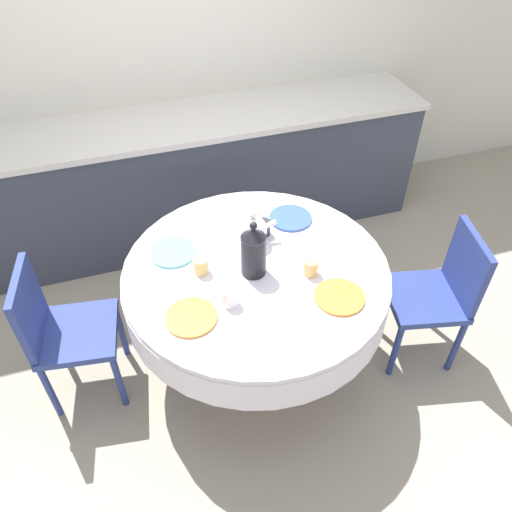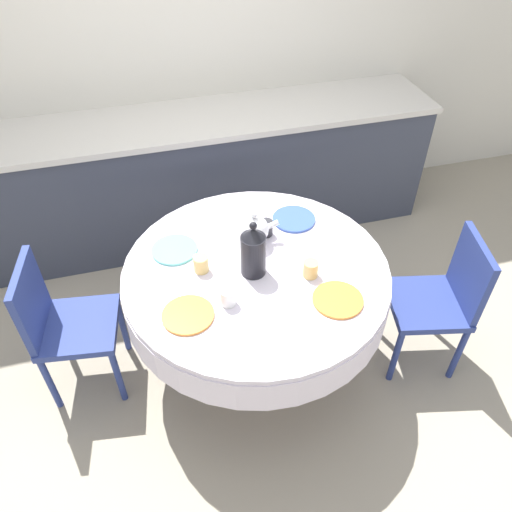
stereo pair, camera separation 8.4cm
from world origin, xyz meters
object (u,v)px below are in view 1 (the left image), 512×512
at_px(coffee_carafe, 253,251).
at_px(chair_left, 439,291).
at_px(chair_right, 61,328).
at_px(teapot, 253,230).

bearing_deg(coffee_carafe, chair_left, -11.31).
bearing_deg(chair_right, coffee_carafe, 88.53).
xyz_separation_m(chair_left, chair_right, (-1.99, 0.37, 0.00)).
height_order(chair_left, chair_right, same).
bearing_deg(teapot, coffee_carafe, -106.68).
bearing_deg(teapot, chair_left, -23.75).
xyz_separation_m(chair_right, coffee_carafe, (0.98, -0.17, 0.40)).
xyz_separation_m(coffee_carafe, teapot, (0.06, 0.21, -0.05)).
distance_m(chair_right, coffee_carafe, 1.07).
height_order(chair_left, teapot, teapot).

